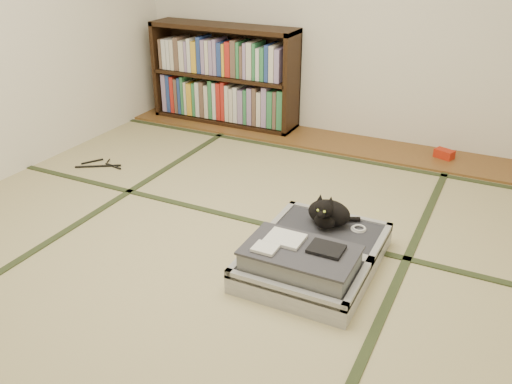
% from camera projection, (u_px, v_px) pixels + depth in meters
% --- Properties ---
extents(floor, '(4.50, 4.50, 0.00)m').
position_uv_depth(floor, '(222.00, 252.00, 3.20)').
color(floor, '#C8BC85').
rests_on(floor, ground).
extents(wood_strip, '(4.00, 0.50, 0.02)m').
position_uv_depth(wood_strip, '(333.00, 142.00, 4.81)').
color(wood_strip, brown).
rests_on(wood_strip, ground).
extents(red_item, '(0.17, 0.14, 0.07)m').
position_uv_depth(red_item, '(444.00, 154.00, 4.44)').
color(red_item, '#B2220E').
rests_on(red_item, wood_strip).
extents(tatami_borders, '(4.00, 4.50, 0.01)m').
position_uv_depth(tatami_borders, '(259.00, 215.00, 3.60)').
color(tatami_borders, '#2D381E').
rests_on(tatami_borders, ground).
extents(bookcase, '(1.43, 0.33, 0.92)m').
position_uv_depth(bookcase, '(224.00, 77.00, 5.12)').
color(bookcase, black).
rests_on(bookcase, wood_strip).
extents(suitcase, '(0.66, 0.88, 0.26)m').
position_uv_depth(suitcase, '(312.00, 256.00, 2.99)').
color(suitcase, '#B2B2B7').
rests_on(suitcase, floor).
extents(cat, '(0.29, 0.30, 0.24)m').
position_uv_depth(cat, '(328.00, 213.00, 3.18)').
color(cat, black).
rests_on(cat, suitcase).
extents(cable_coil, '(0.09, 0.09, 0.02)m').
position_uv_depth(cable_coil, '(359.00, 229.00, 3.18)').
color(cable_coil, white).
rests_on(cable_coil, suitcase).
extents(hanger, '(0.36, 0.26, 0.01)m').
position_uv_depth(hanger, '(101.00, 165.00, 4.35)').
color(hanger, black).
rests_on(hanger, floor).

